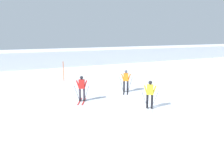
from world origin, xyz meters
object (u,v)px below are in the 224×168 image
Objects in this scene: skier_orange at (126,80)px; trail_marker_pole at (63,71)px; skier_yellow at (150,94)px; skier_red at (82,88)px.

trail_marker_pole is at bearing 118.82° from skier_orange.
skier_yellow is 4.18m from skier_orange.
trail_marker_pole reaches higher than skier_yellow.
skier_orange is (0.71, 4.11, 0.04)m from skier_yellow.
skier_orange is 6.92m from trail_marker_pole.
skier_red is (-3.16, 3.25, 0.00)m from skier_yellow.
skier_yellow is at bearing -45.81° from skier_red.
skier_yellow is 0.90× the size of trail_marker_pole.
skier_orange is at bearing -61.18° from trail_marker_pole.
skier_red is 6.95m from trail_marker_pole.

